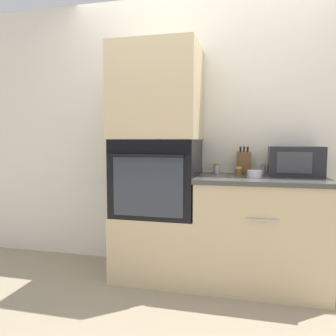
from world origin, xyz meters
TOP-DOWN VIEW (x-y plane):
  - ground_plane at (0.00, 0.00)m, footprint 12.00×12.00m
  - wall_back at (0.00, 0.63)m, footprint 8.00×0.05m
  - oven_cabinet_base at (-0.35, 0.30)m, footprint 0.71×0.60m
  - wall_oven at (-0.35, 0.30)m, footprint 0.69×0.64m
  - oven_cabinet_upper at (-0.35, 0.30)m, footprint 0.71×0.60m
  - counter_unit at (0.51, 0.30)m, footprint 1.03×0.63m
  - microwave at (0.77, 0.42)m, footprint 0.42×0.27m
  - knife_block at (0.36, 0.49)m, footprint 0.12×0.15m
  - bowl at (0.45, 0.25)m, footprint 0.11×0.11m
  - condiment_jar_near at (0.32, 0.38)m, footprint 0.06×0.06m
  - condiment_jar_mid at (0.13, 0.54)m, footprint 0.06×0.06m
  - condiment_jar_far at (0.53, 0.55)m, footprint 0.04×0.04m

SIDE VIEW (x-z plane):
  - ground_plane at x=0.00m, z-range 0.00..0.00m
  - oven_cabinet_base at x=-0.35m, z-range 0.00..0.55m
  - counter_unit at x=0.51m, z-range 0.00..0.89m
  - wall_oven at x=-0.35m, z-range 0.56..1.19m
  - bowl at x=0.45m, z-range 0.89..0.95m
  - condiment_jar_near at x=0.32m, z-range 0.89..0.97m
  - condiment_jar_far at x=0.53m, z-range 0.89..0.98m
  - condiment_jar_mid at x=0.13m, z-range 0.89..0.98m
  - knife_block at x=0.36m, z-range 0.87..1.11m
  - microwave at x=0.77m, z-range 0.89..1.14m
  - wall_back at x=0.00m, z-range 0.00..2.50m
  - oven_cabinet_upper at x=-0.35m, z-range 1.19..1.97m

